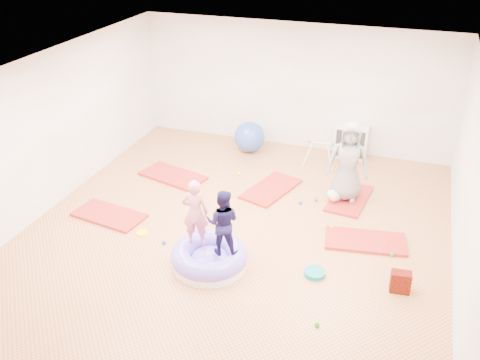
% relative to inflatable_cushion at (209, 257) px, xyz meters
% --- Properties ---
extents(room, '(7.01, 8.01, 2.81)m').
position_rel_inflatable_cushion_xyz_m(room, '(0.07, 0.94, 1.25)').
color(room, tan).
rests_on(room, ground).
extents(gym_mat_front_left, '(1.37, 0.83, 0.05)m').
position_rel_inflatable_cushion_xyz_m(gym_mat_front_left, '(-2.25, 0.75, -0.12)').
color(gym_mat_front_left, '#B31E22').
rests_on(gym_mat_front_left, ground).
extents(gym_mat_mid_left, '(1.46, 0.99, 0.06)m').
position_rel_inflatable_cushion_xyz_m(gym_mat_mid_left, '(-1.83, 2.53, -0.12)').
color(gym_mat_mid_left, '#B31E22').
rests_on(gym_mat_mid_left, ground).
extents(gym_mat_center_back, '(1.01, 1.45, 0.05)m').
position_rel_inflatable_cushion_xyz_m(gym_mat_center_back, '(0.23, 2.65, -0.12)').
color(gym_mat_center_back, '#B31E22').
rests_on(gym_mat_center_back, ground).
extents(gym_mat_right, '(1.40, 0.85, 0.05)m').
position_rel_inflatable_cushion_xyz_m(gym_mat_right, '(2.21, 1.42, -0.12)').
color(gym_mat_right, '#B31E22').
rests_on(gym_mat_right, ground).
extents(gym_mat_rear_right, '(0.78, 1.34, 0.05)m').
position_rel_inflatable_cushion_xyz_m(gym_mat_rear_right, '(1.74, 2.77, -0.12)').
color(gym_mat_rear_right, '#B31E22').
rests_on(gym_mat_rear_right, ground).
extents(inflatable_cushion, '(1.19, 1.19, 0.38)m').
position_rel_inflatable_cushion_xyz_m(inflatable_cushion, '(0.00, 0.00, 0.00)').
color(inflatable_cushion, white).
rests_on(inflatable_cushion, ground).
extents(child_pink, '(0.45, 0.34, 1.10)m').
position_rel_inflatable_cushion_xyz_m(child_pink, '(-0.26, 0.10, 0.75)').
color(child_pink, '#DB6E84').
rests_on(child_pink, inflatable_cushion).
extents(child_navy, '(0.57, 0.48, 1.05)m').
position_rel_inflatable_cushion_xyz_m(child_navy, '(0.22, 0.02, 0.73)').
color(child_navy, '#151039').
rests_on(child_navy, inflatable_cushion).
extents(adult_caregiver, '(0.78, 0.55, 1.52)m').
position_rel_inflatable_cushion_xyz_m(adult_caregiver, '(1.66, 2.73, 0.67)').
color(adult_caregiver, gray).
rests_on(adult_caregiver, gym_mat_rear_right).
extents(infant, '(0.33, 0.34, 0.20)m').
position_rel_inflatable_cushion_xyz_m(infant, '(1.49, 2.58, 0.01)').
color(infant, silver).
rests_on(infant, gym_mat_rear_right).
extents(ball_pit_balls, '(3.67, 3.91, 0.07)m').
position_rel_inflatable_cushion_xyz_m(ball_pit_balls, '(1.04, 1.32, -0.11)').
color(ball_pit_balls, red).
rests_on(ball_pit_balls, ground).
extents(exercise_ball_blue, '(0.69, 0.69, 0.69)m').
position_rel_inflatable_cushion_xyz_m(exercise_ball_blue, '(-0.75, 4.27, 0.20)').
color(exercise_ball_blue, '#2E51AF').
rests_on(exercise_ball_blue, ground).
extents(exercise_ball_orange, '(0.40, 0.40, 0.40)m').
position_rel_inflatable_cushion_xyz_m(exercise_ball_orange, '(-0.80, 4.23, 0.06)').
color(exercise_ball_orange, orange).
rests_on(exercise_ball_orange, ground).
extents(infant_play_gym, '(0.66, 0.63, 0.51)m').
position_rel_inflatable_cushion_xyz_m(infant_play_gym, '(0.89, 4.13, 0.19)').
color(infant_play_gym, silver).
rests_on(infant_play_gym, ground).
extents(cube_shelf, '(0.72, 0.35, 0.72)m').
position_rel_inflatable_cushion_xyz_m(cube_shelf, '(1.44, 4.73, 0.21)').
color(cube_shelf, silver).
rests_on(cube_shelf, ground).
extents(balance_disc, '(0.32, 0.32, 0.07)m').
position_rel_inflatable_cushion_xyz_m(balance_disc, '(1.60, 0.29, -0.11)').
color(balance_disc, '#098079').
rests_on(balance_disc, ground).
extents(backpack, '(0.30, 0.21, 0.33)m').
position_rel_inflatable_cushion_xyz_m(backpack, '(2.84, 0.32, 0.02)').
color(backpack, '#901703').
rests_on(backpack, ground).
extents(yellow_toy, '(0.21, 0.21, 0.03)m').
position_rel_inflatable_cushion_xyz_m(yellow_toy, '(-1.42, 0.45, -0.13)').
color(yellow_toy, '#FFF200').
rests_on(yellow_toy, ground).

